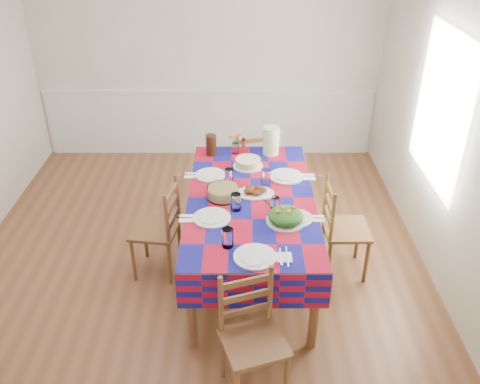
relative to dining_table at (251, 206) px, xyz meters
name	(u,v)px	position (x,y,z in m)	size (l,w,h in m)	color
room	(191,138)	(-0.52, 0.11, 0.62)	(4.58, 5.08, 2.78)	brown
wainscot	(209,120)	(-0.52, 2.60, -0.24)	(4.41, 0.06, 0.92)	silver
window_right	(441,109)	(1.71, 0.41, 0.77)	(1.40, 1.40, 0.00)	white
dining_table	(251,206)	(0.00, 0.00, 0.00)	(1.14, 2.12, 0.82)	brown
setting_near_head	(246,250)	(-0.05, -0.82, 0.13)	(0.53, 0.35, 0.16)	silver
setting_left_near	(220,212)	(-0.27, -0.30, 0.13)	(0.58, 0.35, 0.15)	silver
setting_left_far	(216,175)	(-0.32, 0.35, 0.12)	(0.53, 0.32, 0.14)	silver
setting_right_near	(290,213)	(0.32, -0.31, 0.12)	(0.52, 0.30, 0.13)	silver
setting_right_far	(280,177)	(0.28, 0.32, 0.13)	(0.61, 0.35, 0.16)	silver
meat_platter	(255,191)	(0.04, 0.06, 0.12)	(0.35, 0.25, 0.07)	silver
salad_platter	(286,217)	(0.28, -0.40, 0.15)	(0.32, 0.32, 0.14)	silver
pasta_bowl	(223,192)	(-0.25, 0.00, 0.14)	(0.29, 0.29, 0.10)	white
cake	(248,163)	(-0.02, 0.59, 0.13)	(0.30, 0.30, 0.08)	silver
serving_utensils	(272,203)	(0.19, -0.10, 0.10)	(0.16, 0.36, 0.01)	black
flower_vase	(235,145)	(-0.15, 0.89, 0.19)	(0.14, 0.12, 0.23)	white
hot_sauce	(244,145)	(-0.06, 0.93, 0.17)	(0.04, 0.04, 0.15)	red
green_pitcher	(271,141)	(0.22, 0.89, 0.24)	(0.17, 0.17, 0.29)	beige
tea_pitcher	(211,145)	(-0.40, 0.86, 0.20)	(0.11, 0.11, 0.22)	black
name_card	(252,266)	(-0.01, -0.98, 0.10)	(0.10, 0.03, 0.02)	silver
chair_near	(252,338)	(-0.01, -1.34, -0.26)	(0.53, 0.52, 0.97)	brown
chair_far	(249,165)	(0.01, 1.34, -0.29)	(0.48, 0.46, 0.90)	brown
chair_left	(159,229)	(-0.85, -0.01, -0.25)	(0.47, 0.48, 0.97)	brown
chair_right	(342,229)	(0.85, 0.00, -0.25)	(0.42, 0.44, 0.97)	brown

